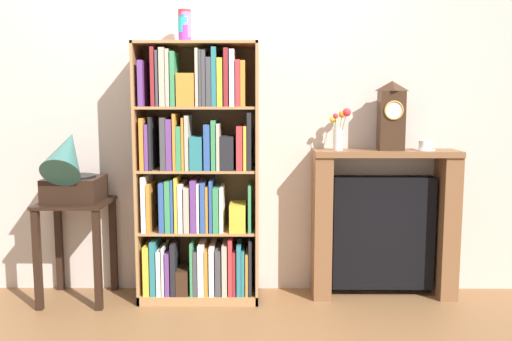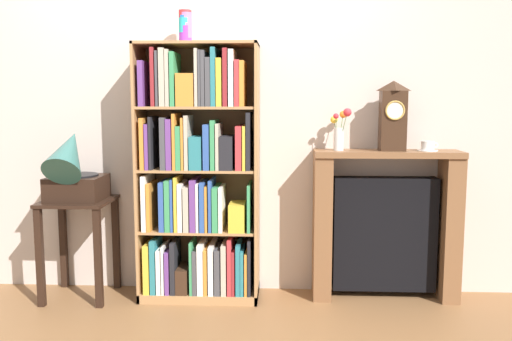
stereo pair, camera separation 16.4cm
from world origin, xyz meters
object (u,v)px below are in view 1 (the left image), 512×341
at_px(cup_stack, 185,26).
at_px(mantel_clock, 391,116).
at_px(gramophone, 70,170).
at_px(bookshelf, 198,181).
at_px(teacup_with_saucer, 425,146).
at_px(fireplace_mantel, 383,224).
at_px(flower_vase, 339,130).
at_px(side_table_left, 76,229).

distance_m(cup_stack, mantel_clock, 1.49).
bearing_deg(gramophone, bookshelf, 6.67).
height_order(bookshelf, mantel_clock, bookshelf).
relative_size(gramophone, teacup_with_saucer, 3.93).
bearing_deg(teacup_with_saucer, fireplace_mantel, 175.28).
distance_m(fireplace_mantel, flower_vase, 0.73).
bearing_deg(bookshelf, mantel_clock, 2.39).
xyz_separation_m(cup_stack, side_table_left, (-0.75, -0.06, -1.34)).
bearing_deg(mantel_clock, gramophone, -175.94).
bearing_deg(flower_vase, fireplace_mantel, 3.52).
xyz_separation_m(gramophone, mantel_clock, (2.12, 0.15, 0.35)).
height_order(bookshelf, fireplace_mantel, bookshelf).
bearing_deg(fireplace_mantel, flower_vase, -176.48).
xyz_separation_m(bookshelf, side_table_left, (-0.82, -0.03, -0.33)).
xyz_separation_m(bookshelf, teacup_with_saucer, (1.53, 0.06, 0.23)).
bearing_deg(flower_vase, cup_stack, -178.27).
relative_size(bookshelf, side_table_left, 2.53).
height_order(flower_vase, teacup_with_saucer, flower_vase).
bearing_deg(cup_stack, fireplace_mantel, 2.15).
bearing_deg(bookshelf, teacup_with_saucer, 2.09).
distance_m(cup_stack, teacup_with_saucer, 1.79).
distance_m(mantel_clock, teacup_with_saucer, 0.31).
height_order(cup_stack, teacup_with_saucer, cup_stack).
relative_size(cup_stack, teacup_with_saucer, 1.54).
distance_m(gramophone, fireplace_mantel, 2.14).
bearing_deg(mantel_clock, bookshelf, -177.61).
xyz_separation_m(fireplace_mantel, flower_vase, (-0.32, -0.02, 0.66)).
bearing_deg(side_table_left, bookshelf, 2.14).
height_order(cup_stack, fireplace_mantel, cup_stack).
height_order(bookshelf, flower_vase, bookshelf).
bearing_deg(cup_stack, flower_vase, 1.73).
xyz_separation_m(bookshelf, fireplace_mantel, (1.27, 0.08, -0.31)).
height_order(mantel_clock, teacup_with_saucer, mantel_clock).
height_order(gramophone, teacup_with_saucer, gramophone).
xyz_separation_m(cup_stack, mantel_clock, (1.37, 0.03, -0.58)).
distance_m(cup_stack, flower_vase, 1.23).
bearing_deg(teacup_with_saucer, gramophone, -176.30).
bearing_deg(cup_stack, mantel_clock, 1.13).
relative_size(side_table_left, teacup_with_saucer, 4.93).
bearing_deg(flower_vase, bookshelf, -176.51).
distance_m(bookshelf, flower_vase, 1.01).
distance_m(gramophone, mantel_clock, 2.15).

